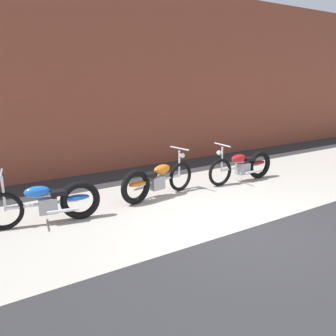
{
  "coord_description": "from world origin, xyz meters",
  "views": [
    {
      "loc": [
        -4.06,
        -3.99,
        2.55
      ],
      "look_at": [
        -0.29,
        1.88,
        0.75
      ],
      "focal_mm": 37.4,
      "sensor_mm": 36.0,
      "label": 1
    }
  ],
  "objects": [
    {
      "name": "motorcycle_red",
      "position": [
        2.22,
        2.16,
        0.4
      ],
      "size": [
        2.01,
        0.58,
        1.03
      ],
      "rotation": [
        0.0,
        0.0,
        3.11
      ],
      "color": "black",
      "rests_on": "ground"
    },
    {
      "name": "ground_plane",
      "position": [
        0.0,
        0.0,
        0.0
      ],
      "size": [
        80.0,
        80.0,
        0.0
      ],
      "primitive_type": "plane",
      "color": "#2D2D30"
    },
    {
      "name": "sidewalk_slab",
      "position": [
        0.0,
        1.75,
        0.0
      ],
      "size": [
        36.0,
        3.5,
        0.01
      ],
      "primitive_type": "cube",
      "color": "#B2ADA3",
      "rests_on": "ground"
    },
    {
      "name": "brick_building_wall",
      "position": [
        0.0,
        5.2,
        2.52
      ],
      "size": [
        36.0,
        0.5,
        5.04
      ],
      "primitive_type": "cube",
      "color": "brown",
      "rests_on": "ground"
    },
    {
      "name": "motorcycle_orange",
      "position": [
        -0.41,
        2.26,
        0.4
      ],
      "size": [
        1.99,
        0.63,
        1.03
      ],
      "rotation": [
        0.0,
        0.0,
        0.17
      ],
      "color": "black",
      "rests_on": "ground"
    },
    {
      "name": "motorcycle_blue",
      "position": [
        -2.61,
        2.1,
        0.4
      ],
      "size": [
        1.99,
        0.69,
        1.03
      ],
      "rotation": [
        0.0,
        0.0,
        2.95
      ],
      "color": "black",
      "rests_on": "ground"
    }
  ]
}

